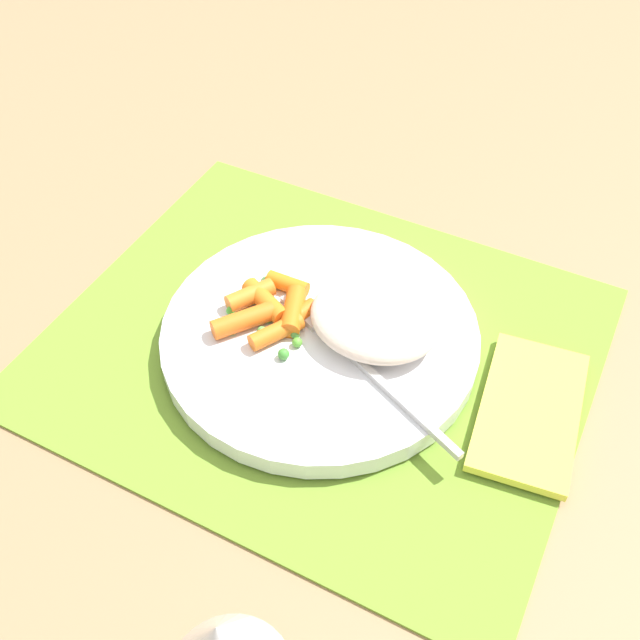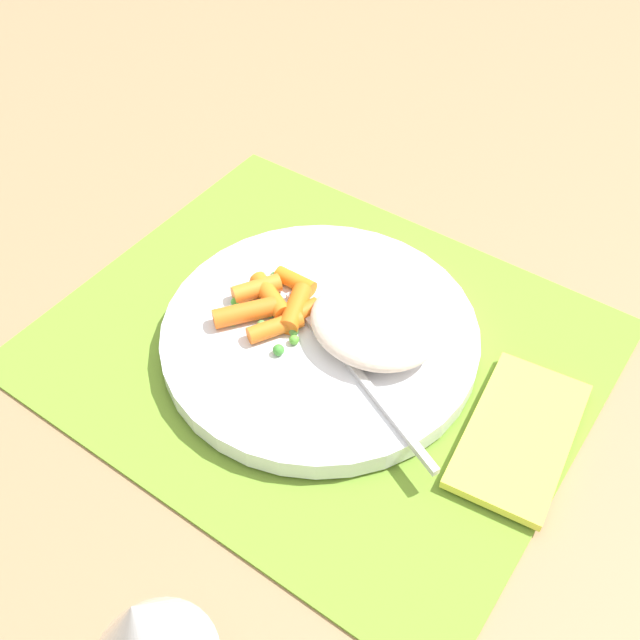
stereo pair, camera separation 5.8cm
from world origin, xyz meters
The scene contains 8 objects.
ground_plane centered at (0.00, 0.00, 0.00)m, with size 2.40×2.40×0.00m, color #997551.
placemat centered at (0.00, 0.00, 0.00)m, with size 0.44×0.37×0.01m, color olive.
plate centered at (0.00, 0.00, 0.02)m, with size 0.27×0.27×0.02m, color white.
rice_mound centered at (-0.04, -0.02, 0.04)m, with size 0.11×0.09×0.03m, color beige.
carrot_portion centered at (0.04, 0.01, 0.03)m, with size 0.08×0.09×0.02m.
pea_scatter centered at (0.04, 0.01, 0.03)m, with size 0.08×0.08×0.01m.
fork centered at (-0.03, 0.02, 0.03)m, with size 0.19×0.10×0.01m.
napkin centered at (-0.18, -0.01, 0.01)m, with size 0.07×0.14×0.01m, color #EAE54C.
Camera 2 is at (-0.24, 0.34, 0.48)m, focal length 41.67 mm.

